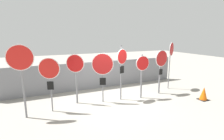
# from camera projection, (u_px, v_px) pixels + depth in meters

# --- Properties ---
(ground_plane) EXTENTS (40.00, 40.00, 0.00)m
(ground_plane) POSITION_uv_depth(u_px,v_px,m) (111.00, 100.00, 8.14)
(ground_plane) COLOR gray
(fence_back) EXTENTS (10.26, 0.12, 1.52)m
(fence_back) POSITION_uv_depth(u_px,v_px,m) (96.00, 75.00, 9.88)
(fence_back) COLOR slate
(fence_back) RESTS_ON ground
(stop_sign_0) EXTENTS (0.90, 0.19, 2.69)m
(stop_sign_0) POSITION_uv_depth(u_px,v_px,m) (21.00, 64.00, 6.01)
(stop_sign_0) COLOR slate
(stop_sign_0) RESTS_ON ground
(stop_sign_1) EXTENTS (0.77, 0.35, 2.16)m
(stop_sign_1) POSITION_uv_depth(u_px,v_px,m) (49.00, 72.00, 6.63)
(stop_sign_1) COLOR slate
(stop_sign_1) RESTS_ON ground
(stop_sign_2) EXTENTS (0.69, 0.42, 2.20)m
(stop_sign_2) POSITION_uv_depth(u_px,v_px,m) (76.00, 69.00, 7.47)
(stop_sign_2) COLOR slate
(stop_sign_2) RESTS_ON ground
(stop_sign_3) EXTENTS (0.89, 0.38, 2.23)m
(stop_sign_3) POSITION_uv_depth(u_px,v_px,m) (103.00, 67.00, 7.59)
(stop_sign_3) COLOR slate
(stop_sign_3) RESTS_ON ground
(stop_sign_4) EXTENTS (0.64, 0.32, 2.55)m
(stop_sign_4) POSITION_uv_depth(u_px,v_px,m) (122.00, 62.00, 7.89)
(stop_sign_4) COLOR slate
(stop_sign_4) RESTS_ON ground
(stop_sign_5) EXTENTS (0.70, 0.14, 2.11)m
(stop_sign_5) POSITION_uv_depth(u_px,v_px,m) (142.00, 68.00, 8.15)
(stop_sign_5) COLOR slate
(stop_sign_5) RESTS_ON ground
(stop_sign_6) EXTENTS (0.82, 0.20, 2.25)m
(stop_sign_6) POSITION_uv_depth(u_px,v_px,m) (161.00, 64.00, 8.77)
(stop_sign_6) COLOR slate
(stop_sign_6) RESTS_ON ground
(stop_sign_7) EXTENTS (0.64, 0.42, 2.60)m
(stop_sign_7) POSITION_uv_depth(u_px,v_px,m) (171.00, 53.00, 9.51)
(stop_sign_7) COLOR slate
(stop_sign_7) RESTS_ON ground
(traffic_cone_0) EXTENTS (0.42, 0.42, 0.61)m
(traffic_cone_0) POSITION_uv_depth(u_px,v_px,m) (204.00, 94.00, 8.16)
(traffic_cone_0) COLOR black
(traffic_cone_0) RESTS_ON ground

